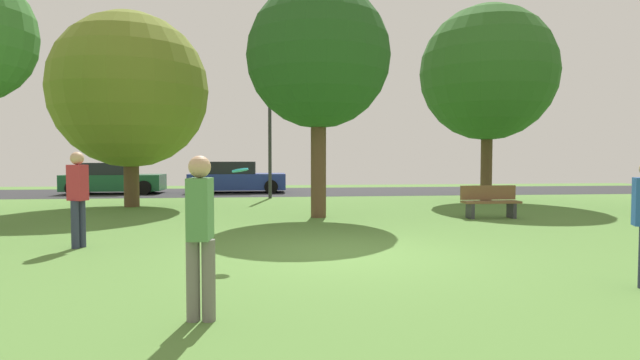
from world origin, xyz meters
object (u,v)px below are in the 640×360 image
object	(u,v)px
parked_car_blue	(237,178)
park_bench	(490,201)
oak_tree_center	(488,73)
person_bystander	(200,230)
frisbee_disc	(240,170)
person_catcher	(78,194)
street_lamp_post	(270,144)
parked_car_green	(113,180)
maple_tree_near	(318,57)
oak_tree_right	(130,91)

from	to	relation	value
parked_car_blue	park_bench	xyz separation A→B (m)	(7.58, -11.15, -0.22)
oak_tree_center	parked_car_blue	xyz separation A→B (m)	(-9.86, 5.93, -4.23)
person_bystander	frisbee_disc	bearing A→B (deg)	1.21
frisbee_disc	parked_car_blue	size ratio (longest dim) A/B	0.08
oak_tree_center	person_catcher	size ratio (longest dim) A/B	4.19
oak_tree_center	person_bystander	world-z (taller)	oak_tree_center
frisbee_disc	street_lamp_post	distance (m)	12.54
oak_tree_center	street_lamp_post	world-z (taller)	oak_tree_center
oak_tree_center	frisbee_disc	world-z (taller)	oak_tree_center
person_catcher	parked_car_green	size ratio (longest dim) A/B	0.41
person_catcher	frisbee_disc	xyz separation A→B (m)	(3.05, -1.45, 0.48)
person_bystander	street_lamp_post	size ratio (longest dim) A/B	0.38
frisbee_disc	parked_car_green	size ratio (longest dim) A/B	0.09
maple_tree_near	frisbee_disc	world-z (taller)	maple_tree_near
maple_tree_near	street_lamp_post	bearing A→B (deg)	100.70
frisbee_disc	person_bystander	bearing A→B (deg)	-94.85
person_catcher	frisbee_disc	size ratio (longest dim) A/B	4.72
oak_tree_center	person_catcher	distance (m)	15.36
person_bystander	parked_car_blue	distance (m)	19.25
maple_tree_near	person_catcher	distance (m)	7.42
oak_tree_right	street_lamp_post	bearing A→B (deg)	32.58
person_catcher	street_lamp_post	distance (m)	11.72
oak_tree_right	maple_tree_near	size ratio (longest dim) A/B	1.01
frisbee_disc	parked_car_green	world-z (taller)	frisbee_disc
parked_car_blue	park_bench	bearing A→B (deg)	-55.80
parked_car_blue	street_lamp_post	bearing A→B (deg)	-66.81
maple_tree_near	parked_car_green	world-z (taller)	maple_tree_near
maple_tree_near	person_catcher	size ratio (longest dim) A/B	3.63
person_bystander	parked_car_green	xyz separation A→B (m)	(-6.35, 19.06, -0.28)
parked_car_blue	street_lamp_post	size ratio (longest dim) A/B	1.01
oak_tree_center	frisbee_disc	distance (m)	14.00
street_lamp_post	frisbee_disc	bearing A→B (deg)	-92.88
person_bystander	oak_tree_center	bearing A→B (deg)	-28.55
maple_tree_near	parked_car_blue	distance (m)	11.46
oak_tree_right	maple_tree_near	xyz separation A→B (m)	(6.04, -3.73, 0.52)
maple_tree_near	oak_tree_center	bearing A→B (deg)	32.70
person_bystander	street_lamp_post	world-z (taller)	street_lamp_post
person_catcher	park_bench	size ratio (longest dim) A/B	1.12
oak_tree_right	frisbee_disc	world-z (taller)	oak_tree_right
oak_tree_center	park_bench	distance (m)	7.22
maple_tree_near	parked_car_green	distance (m)	13.87
oak_tree_right	person_catcher	bearing A→B (deg)	-82.37
oak_tree_center	parked_car_blue	world-z (taller)	oak_tree_center
oak_tree_right	frisbee_disc	xyz separation A→B (m)	(4.13, -9.46, -2.48)
parked_car_green	street_lamp_post	size ratio (longest dim) A/B	0.98
oak_tree_right	street_lamp_post	xyz separation A→B (m)	(4.76, 3.04, -1.71)
person_catcher	parked_car_blue	size ratio (longest dim) A/B	0.39
parked_car_blue	park_bench	size ratio (longest dim) A/B	2.84
person_catcher	park_bench	distance (m)	10.34
oak_tree_right	maple_tree_near	bearing A→B (deg)	-31.73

